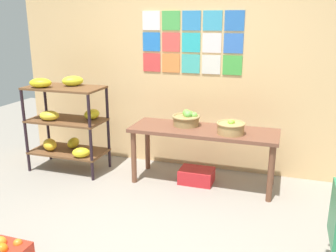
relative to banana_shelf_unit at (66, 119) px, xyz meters
name	(u,v)px	position (x,y,z in m)	size (l,w,h in m)	color
ground	(139,248)	(1.50, -1.30, -0.66)	(9.80, 9.80, 0.00)	gray
back_wall_with_art	(198,54)	(1.49, 0.63, 0.78)	(4.78, 0.07, 2.87)	#E1B57A
banana_shelf_unit	(66,119)	(0.00, 0.00, 0.00)	(0.93, 0.54, 1.18)	black
display_table	(203,136)	(1.70, 0.11, -0.08)	(1.64, 0.56, 0.66)	brown
fruit_basket_back_left	(231,127)	(2.02, 0.03, 0.07)	(0.31, 0.31, 0.15)	#AB844F
fruit_basket_back_right	(187,119)	(1.48, 0.20, 0.08)	(0.32, 0.32, 0.18)	#987B49
produce_crate_under_table	(197,176)	(1.64, 0.11, -0.57)	(0.39, 0.28, 0.16)	red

